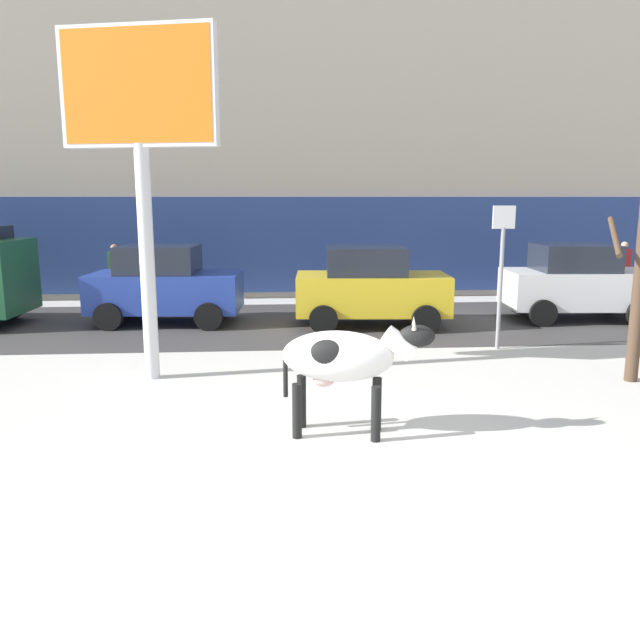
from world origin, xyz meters
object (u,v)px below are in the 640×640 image
at_px(car_blue_hatchback, 165,285).
at_px(pedestrian_by_cars, 622,271).
at_px(pedestrian_near_billboard, 116,275).
at_px(street_sign, 501,265).
at_px(billboard, 139,109).
at_px(car_yellow_hatchback, 370,287).
at_px(car_white_hatchback, 577,283).
at_px(cow_holstein, 342,358).

distance_m(car_blue_hatchback, pedestrian_by_cars, 12.99).
xyz_separation_m(pedestrian_near_billboard, street_sign, (8.78, -5.71, 0.79)).
bearing_deg(street_sign, billboard, -165.70).
height_order(car_yellow_hatchback, car_white_hatchback, same).
bearing_deg(pedestrian_by_cars, car_yellow_hatchback, -157.81).
bearing_deg(pedestrian_by_cars, street_sign, -135.00).
distance_m(car_blue_hatchback, car_white_hatchback, 10.03).
bearing_deg(car_blue_hatchback, street_sign, -24.21).
relative_size(car_yellow_hatchback, car_white_hatchback, 1.00).
distance_m(pedestrian_near_billboard, street_sign, 10.50).
bearing_deg(cow_holstein, pedestrian_by_cars, 47.58).
bearing_deg(car_yellow_hatchback, car_white_hatchback, 4.67).
distance_m(car_yellow_hatchback, pedestrian_near_billboard, 7.33).
bearing_deg(pedestrian_by_cars, billboard, -148.88).
distance_m(car_blue_hatchback, pedestrian_near_billboard, 3.08).
relative_size(car_white_hatchback, pedestrian_near_billboard, 2.09).
distance_m(car_yellow_hatchback, car_white_hatchback, 5.20).
relative_size(billboard, car_white_hatchback, 1.54).
bearing_deg(street_sign, pedestrian_by_cars, 45.00).
relative_size(car_white_hatchback, street_sign, 1.28).
bearing_deg(street_sign, pedestrian_near_billboard, 146.98).
distance_m(billboard, car_white_hatchback, 11.04).
distance_m(car_yellow_hatchback, pedestrian_by_cars, 8.53).
xyz_separation_m(billboard, pedestrian_near_billboard, (-2.30, 7.36, -3.43)).
height_order(car_white_hatchback, pedestrian_near_billboard, car_white_hatchback).
relative_size(cow_holstein, pedestrian_by_cars, 1.12).
relative_size(cow_holstein, billboard, 0.35).
bearing_deg(pedestrian_near_billboard, car_yellow_hatchback, -26.08).
distance_m(billboard, pedestrian_by_cars, 14.65).
relative_size(billboard, car_yellow_hatchback, 1.54).
distance_m(cow_holstein, billboard, 5.22).
bearing_deg(street_sign, car_white_hatchback, 44.21).
bearing_deg(street_sign, cow_holstein, -128.80).
bearing_deg(pedestrian_near_billboard, cow_holstein, -63.05).
xyz_separation_m(cow_holstein, car_white_hatchback, (6.59, 7.39, -0.07)).
xyz_separation_m(car_yellow_hatchback, pedestrian_by_cars, (7.90, 3.22, -0.05)).
xyz_separation_m(cow_holstein, pedestrian_near_billboard, (-5.18, 10.19, -0.12)).
bearing_deg(car_blue_hatchback, cow_holstein, -65.80).
distance_m(car_white_hatchback, pedestrian_near_billboard, 12.10).
bearing_deg(car_yellow_hatchback, car_blue_hatchback, 171.99).
height_order(cow_holstein, pedestrian_by_cars, pedestrian_by_cars).
bearing_deg(billboard, pedestrian_near_billboard, 107.33).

